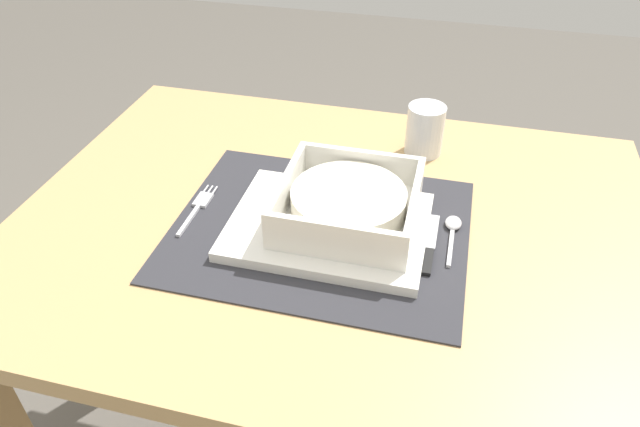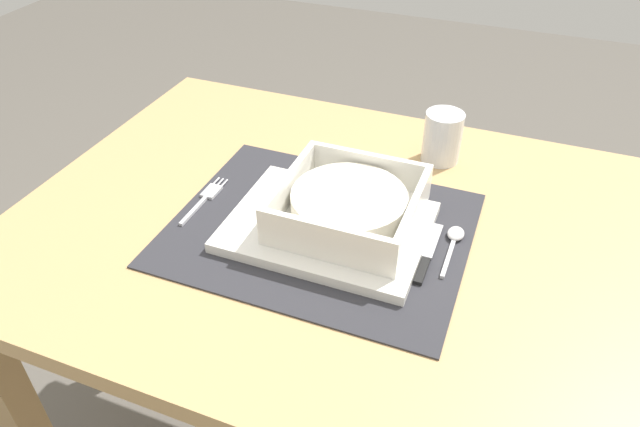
# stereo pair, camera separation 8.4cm
# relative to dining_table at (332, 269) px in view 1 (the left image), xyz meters

# --- Properties ---
(dining_table) EXTENTS (0.96, 0.72, 0.71)m
(dining_table) POSITION_rel_dining_table_xyz_m (0.00, 0.00, 0.00)
(dining_table) COLOR tan
(dining_table) RESTS_ON ground
(placemat) EXTENTS (0.43, 0.35, 0.00)m
(placemat) POSITION_rel_dining_table_xyz_m (-0.01, -0.03, 0.10)
(placemat) COLOR #2D2D33
(placemat) RESTS_ON dining_table
(serving_plate) EXTENTS (0.28, 0.21, 0.02)m
(serving_plate) POSITION_rel_dining_table_xyz_m (-0.00, -0.03, 0.11)
(serving_plate) COLOR white
(serving_plate) RESTS_ON placemat
(porridge_bowl) EXTENTS (0.19, 0.19, 0.06)m
(porridge_bowl) POSITION_rel_dining_table_xyz_m (0.03, -0.01, 0.15)
(porridge_bowl) COLOR white
(porridge_bowl) RESTS_ON serving_plate
(fork) EXTENTS (0.02, 0.13, 0.00)m
(fork) POSITION_rel_dining_table_xyz_m (-0.21, -0.02, 0.11)
(fork) COLOR silver
(fork) RESTS_ON placemat
(spoon) EXTENTS (0.02, 0.11, 0.01)m
(spoon) POSITION_rel_dining_table_xyz_m (0.18, 0.01, 0.11)
(spoon) COLOR silver
(spoon) RESTS_ON placemat
(butter_knife) EXTENTS (0.01, 0.13, 0.01)m
(butter_knife) POSITION_rel_dining_table_xyz_m (0.15, -0.04, 0.11)
(butter_knife) COLOR black
(butter_knife) RESTS_ON placemat
(bread_knife) EXTENTS (0.01, 0.13, 0.01)m
(bread_knife) POSITION_rel_dining_table_xyz_m (0.13, -0.05, 0.11)
(bread_knife) COLOR #59331E
(bread_knife) RESTS_ON placemat
(drinking_glass) EXTENTS (0.06, 0.06, 0.09)m
(drinking_glass) POSITION_rel_dining_table_xyz_m (0.11, 0.23, 0.14)
(drinking_glass) COLOR white
(drinking_glass) RESTS_ON dining_table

